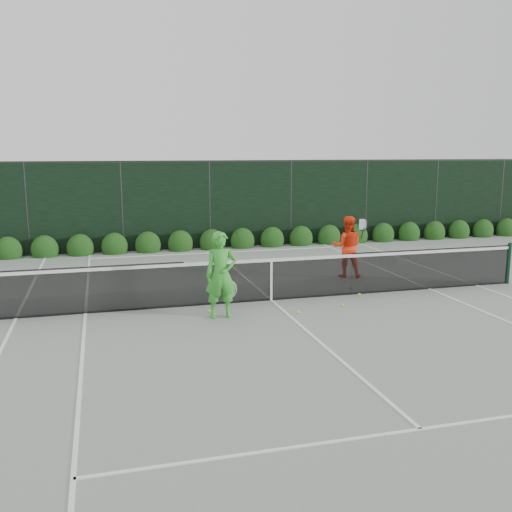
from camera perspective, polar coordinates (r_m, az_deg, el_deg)
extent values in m
plane|color=gray|center=(13.18, 1.53, -4.45)|extent=(80.00, 80.00, 0.00)
cylinder|color=#113420|center=(16.08, 23.93, -0.66)|extent=(0.10, 0.10, 1.07)
cube|color=black|center=(12.53, -17.21, -3.33)|extent=(4.40, 0.01, 1.02)
cube|color=black|center=(13.06, 1.54, -2.42)|extent=(4.00, 0.01, 0.96)
cube|color=black|center=(14.80, 17.30, -1.24)|extent=(4.40, 0.01, 1.02)
cube|color=white|center=(12.96, 1.55, -0.42)|extent=(12.80, 0.03, 0.07)
cube|color=black|center=(13.17, 1.53, -4.37)|extent=(12.80, 0.02, 0.04)
cube|color=white|center=(13.06, 1.54, -2.51)|extent=(0.05, 0.03, 0.91)
imported|color=green|center=(11.68, -3.51, -1.90)|extent=(0.67, 0.45, 1.79)
torus|color=beige|center=(11.89, -2.65, -3.34)|extent=(0.30, 0.06, 0.30)
cylinder|color=black|center=(11.95, -2.64, -4.45)|extent=(0.10, 0.03, 0.30)
imported|color=#FF3915|center=(15.62, 9.09, 0.93)|extent=(0.97, 0.86, 1.67)
torus|color=black|center=(15.50, 10.65, 3.15)|extent=(0.30, 0.07, 0.30)
cylinder|color=black|center=(15.53, 10.62, 2.27)|extent=(0.10, 0.03, 0.30)
cube|color=white|center=(12.77, -22.88, -5.77)|extent=(0.06, 23.77, 0.01)
cube|color=white|center=(15.63, 21.18, -2.75)|extent=(0.06, 23.77, 0.01)
cube|color=white|center=(12.65, -16.70, -5.52)|extent=(0.06, 23.77, 0.01)
cube|color=white|center=(14.86, 16.91, -3.15)|extent=(0.06, 23.77, 0.01)
cube|color=white|center=(24.58, -6.53, 2.53)|extent=(11.03, 0.06, 0.01)
cube|color=white|center=(19.24, -4.00, 0.34)|extent=(8.23, 0.06, 0.01)
cube|color=white|center=(7.66, 16.13, -16.29)|extent=(8.23, 0.06, 0.01)
cube|color=white|center=(13.17, 1.53, -4.43)|extent=(0.06, 12.80, 0.01)
cube|color=black|center=(20.11, -4.68, 5.08)|extent=(32.00, 0.06, 3.00)
cube|color=#262826|center=(20.02, -4.74, 9.44)|extent=(32.00, 0.06, 0.06)
cylinder|color=#262826|center=(19.90, -21.96, 4.29)|extent=(0.08, 0.08, 3.00)
cylinder|color=#262826|center=(19.78, -13.28, 4.74)|extent=(0.08, 0.08, 3.00)
cylinder|color=#262826|center=(20.11, -4.68, 5.08)|extent=(0.08, 0.08, 3.00)
cylinder|color=#262826|center=(20.87, 3.47, 5.29)|extent=(0.08, 0.08, 3.00)
cylinder|color=#262826|center=(22.02, 10.92, 5.39)|extent=(0.08, 0.08, 3.00)
cylinder|color=#262826|center=(23.50, 17.53, 5.41)|extent=(0.08, 0.08, 3.00)
cylinder|color=#262826|center=(25.25, 23.29, 5.37)|extent=(0.08, 0.08, 3.00)
ellipsoid|color=#15370F|center=(19.80, -23.54, 0.44)|extent=(0.86, 0.65, 0.94)
ellipsoid|color=#15370F|center=(19.67, -20.37, 0.60)|extent=(0.86, 0.65, 0.94)
ellipsoid|color=#15370F|center=(19.60, -17.17, 0.76)|extent=(0.86, 0.65, 0.94)
ellipsoid|color=#15370F|center=(19.59, -13.96, 0.92)|extent=(0.86, 0.65, 0.94)
ellipsoid|color=#15370F|center=(19.64, -10.75, 1.07)|extent=(0.86, 0.65, 0.94)
ellipsoid|color=#15370F|center=(19.76, -7.57, 1.22)|extent=(0.86, 0.65, 0.94)
ellipsoid|color=#15370F|center=(19.93, -4.44, 1.36)|extent=(0.86, 0.65, 0.94)
ellipsoid|color=#15370F|center=(20.17, -1.37, 1.50)|extent=(0.86, 0.65, 0.94)
ellipsoid|color=#15370F|center=(20.46, 1.63, 1.63)|extent=(0.86, 0.65, 0.94)
ellipsoid|color=#15370F|center=(20.80, 4.53, 1.75)|extent=(0.86, 0.65, 0.94)
ellipsoid|color=#15370F|center=(21.19, 7.33, 1.86)|extent=(0.86, 0.65, 0.94)
ellipsoid|color=#15370F|center=(21.64, 10.02, 1.96)|extent=(0.86, 0.65, 0.94)
ellipsoid|color=#15370F|center=(22.13, 12.60, 2.06)|extent=(0.86, 0.65, 0.94)
ellipsoid|color=#15370F|center=(22.66, 15.06, 2.14)|extent=(0.86, 0.65, 0.94)
ellipsoid|color=#15370F|center=(23.24, 17.41, 2.22)|extent=(0.86, 0.65, 0.94)
ellipsoid|color=#15370F|center=(23.85, 19.63, 2.29)|extent=(0.86, 0.65, 0.94)
ellipsoid|color=#15370F|center=(24.49, 21.75, 2.36)|extent=(0.86, 0.65, 0.94)
ellipsoid|color=#15370F|center=(25.17, 23.75, 2.42)|extent=(0.86, 0.65, 0.94)
sphere|color=#D3EB34|center=(13.77, 10.29, -3.81)|extent=(0.07, 0.07, 0.07)
sphere|color=#D3EB34|center=(12.14, 4.24, -5.62)|extent=(0.07, 0.07, 0.07)
sphere|color=#D3EB34|center=(12.79, 8.64, -4.88)|extent=(0.07, 0.07, 0.07)
sphere|color=#D3EB34|center=(14.37, 9.41, -3.18)|extent=(0.07, 0.07, 0.07)
sphere|color=#D3EB34|center=(12.24, -4.71, -5.50)|extent=(0.07, 0.07, 0.07)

